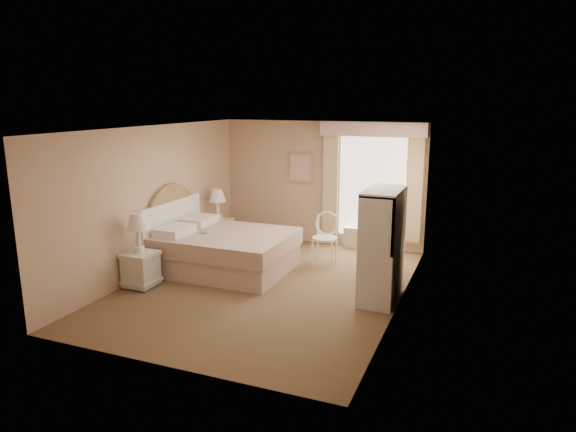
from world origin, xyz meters
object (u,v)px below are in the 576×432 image
at_px(nightstand_near, 140,260).
at_px(cafe_chair, 326,234).
at_px(round_table, 382,238).
at_px(nightstand_far, 218,225).
at_px(bed, 219,248).
at_px(armoire, 382,255).

distance_m(nightstand_near, cafe_chair, 3.27).
xyz_separation_m(round_table, cafe_chair, (-1.01, -0.08, 0.00)).
height_order(nightstand_near, nightstand_far, nightstand_near).
bearing_deg(nightstand_near, bed, 59.23).
bearing_deg(cafe_chair, armoire, -49.86).
bearing_deg(round_table, nightstand_far, 177.71).
relative_size(bed, round_table, 2.79).
relative_size(nightstand_near, armoire, 0.70).
distance_m(bed, cafe_chair, 1.94).
bearing_deg(armoire, bed, 173.79).
bearing_deg(cafe_chair, round_table, 1.16).
bearing_deg(round_table, armoire, -78.54).
bearing_deg(nightstand_far, round_table, -2.29).
relative_size(round_table, armoire, 0.49).
distance_m(nightstand_far, cafe_chair, 2.36).
distance_m(bed, nightstand_far, 1.47).
xyz_separation_m(nightstand_near, nightstand_far, (-0.00, 2.49, -0.01)).
bearing_deg(bed, armoire, -6.21).
relative_size(nightstand_near, nightstand_far, 1.02).
relative_size(nightstand_near, round_table, 1.45).
bearing_deg(nightstand_near, round_table, 35.08).
distance_m(nightstand_near, armoire, 3.77).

